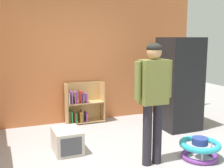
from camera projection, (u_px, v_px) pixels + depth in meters
name	position (u px, v px, depth m)	size (l,w,h in m)	color
ground_plane	(129.00, 163.00, 4.08)	(12.00, 12.00, 0.00)	#A49E9D
back_wall	(82.00, 58.00, 5.99)	(5.20, 0.06, 2.70)	#C9703F
refrigerator	(179.00, 84.00, 5.53)	(0.73, 0.68, 1.78)	black
bookshelf	(82.00, 105.00, 5.95)	(0.80, 0.28, 0.85)	tan
standing_person	(153.00, 93.00, 3.91)	(0.57, 0.22, 1.71)	#26222B
baby_walker	(200.00, 148.00, 4.22)	(0.60, 0.60, 0.32)	#7B3998
pet_carrier	(67.00, 141.00, 4.47)	(0.42, 0.55, 0.36)	beige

